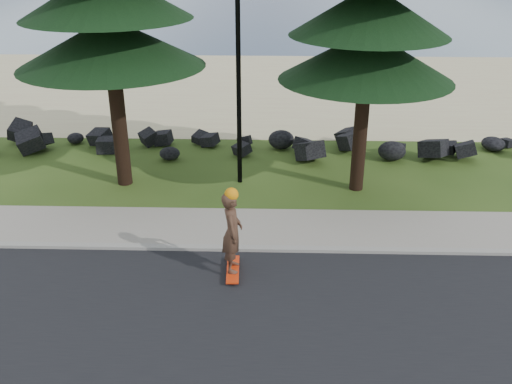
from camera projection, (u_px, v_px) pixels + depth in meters
ground at (233, 232)px, 14.62m from camera, size 160.00×160.00×0.00m
road at (217, 350)px, 10.54m from camera, size 160.00×7.00×0.02m
kerb at (231, 249)px, 13.78m from camera, size 160.00×0.20×0.10m
sidewalk at (234, 227)px, 14.78m from camera, size 160.00×2.00×0.08m
beach_sand at (253, 87)px, 27.75m from camera, size 160.00×15.00×0.01m
ocean at (264, 0)px, 60.81m from camera, size 160.00×58.00×0.01m
seawall_boulders at (244, 153)px, 19.69m from camera, size 60.00×2.40×1.10m
lamp_post at (238, 45)px, 15.77m from camera, size 0.25×0.14×8.14m
skateboarder at (232, 232)px, 12.44m from camera, size 0.48×1.14×2.10m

